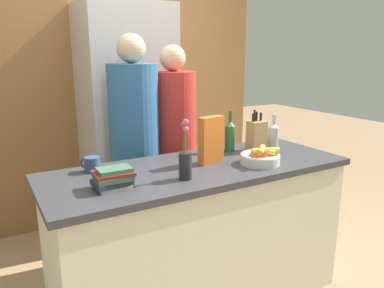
% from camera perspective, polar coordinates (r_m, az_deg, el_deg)
% --- Properties ---
extents(kitchen_island, '(1.89, 0.71, 0.92)m').
position_cam_1_polar(kitchen_island, '(2.47, 1.06, -13.61)').
color(kitchen_island, silver).
rests_on(kitchen_island, ground_plane).
extents(back_wall_wood, '(3.09, 0.12, 2.60)m').
position_cam_1_polar(back_wall_wood, '(3.70, -12.16, 8.85)').
color(back_wall_wood, olive).
rests_on(back_wall_wood, ground_plane).
extents(refrigerator, '(0.76, 0.63, 2.00)m').
position_cam_1_polar(refrigerator, '(3.40, -9.77, 3.45)').
color(refrigerator, '#B7B7BC').
rests_on(refrigerator, ground_plane).
extents(fruit_bowl, '(0.25, 0.25, 0.12)m').
position_cam_1_polar(fruit_bowl, '(2.36, 10.29, -1.95)').
color(fruit_bowl, silver).
rests_on(fruit_bowl, kitchen_island).
extents(knife_block, '(0.12, 0.10, 0.29)m').
position_cam_1_polar(knife_block, '(2.67, 9.79, 1.34)').
color(knife_block, tan).
rests_on(knife_block, kitchen_island).
extents(flower_vase, '(0.07, 0.07, 0.34)m').
position_cam_1_polar(flower_vase, '(2.03, -1.03, -2.41)').
color(flower_vase, '#232328').
rests_on(flower_vase, kitchen_island).
extents(cereal_box, '(0.17, 0.09, 0.29)m').
position_cam_1_polar(cereal_box, '(2.32, 2.92, 0.60)').
color(cereal_box, orange).
rests_on(cereal_box, kitchen_island).
extents(coffee_mug, '(0.11, 0.11, 0.09)m').
position_cam_1_polar(coffee_mug, '(2.26, -15.02, -3.00)').
color(coffee_mug, '#334770').
rests_on(coffee_mug, kitchen_island).
extents(book_stack, '(0.21, 0.16, 0.11)m').
position_cam_1_polar(book_stack, '(1.95, -11.92, -5.12)').
color(book_stack, '#B7A88E').
rests_on(book_stack, kitchen_island).
extents(bottle_oil, '(0.07, 0.07, 0.29)m').
position_cam_1_polar(bottle_oil, '(2.63, 5.80, 1.36)').
color(bottle_oil, '#286633').
rests_on(bottle_oil, kitchen_island).
extents(bottle_vinegar, '(0.08, 0.08, 0.25)m').
position_cam_1_polar(bottle_vinegar, '(2.76, 12.27, 1.36)').
color(bottle_vinegar, '#B2BCC1').
rests_on(bottle_vinegar, kitchen_island).
extents(bottle_wine, '(0.06, 0.06, 0.22)m').
position_cam_1_polar(bottle_wine, '(2.59, 2.91, 0.60)').
color(bottle_wine, black).
rests_on(bottle_wine, kitchen_island).
extents(person_at_sink, '(0.36, 0.36, 1.73)m').
position_cam_1_polar(person_at_sink, '(2.74, -8.73, 0.33)').
color(person_at_sink, '#383842').
rests_on(person_at_sink, ground_plane).
extents(person_in_blue, '(0.34, 0.34, 1.66)m').
position_cam_1_polar(person_in_blue, '(2.90, -2.81, 0.43)').
color(person_in_blue, '#383842').
rests_on(person_in_blue, ground_plane).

